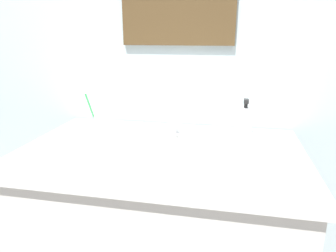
# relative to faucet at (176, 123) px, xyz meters

# --- Properties ---
(tiled_wall_back) EXTENTS (2.24, 0.04, 2.40)m
(tiled_wall_back) POSITION_rel_faucet_xyz_m (-0.03, 0.21, 0.30)
(tiled_wall_back) COLOR silver
(tiled_wall_back) RESTS_ON ground
(vanity_counter) EXTENTS (1.04, 0.66, 0.84)m
(vanity_counter) POSITION_rel_faucet_xyz_m (-0.03, -0.16, -0.47)
(vanity_counter) COLOR silver
(vanity_counter) RESTS_ON ground
(sink_basin) EXTENTS (0.40, 0.40, 0.12)m
(sink_basin) POSITION_rel_faucet_xyz_m (-0.00, -0.19, -0.10)
(sink_basin) COLOR white
(sink_basin) RESTS_ON vanity_counter
(faucet) EXTENTS (0.02, 0.14, 0.11)m
(faucet) POSITION_rel_faucet_xyz_m (0.00, 0.00, 0.00)
(faucet) COLOR silver
(faucet) RESTS_ON sink_basin
(toothbrush_cup) EXTENTS (0.08, 0.08, 0.09)m
(toothbrush_cup) POSITION_rel_faucet_xyz_m (-0.29, -0.06, -0.01)
(toothbrush_cup) COLOR white
(toothbrush_cup) RESTS_ON vanity_counter
(toothbrush_green) EXTENTS (0.06, 0.03, 0.20)m
(toothbrush_green) POSITION_rel_faucet_xyz_m (-0.33, -0.08, 0.06)
(toothbrush_green) COLOR green
(toothbrush_green) RESTS_ON toothbrush_cup
(toothbrush_white) EXTENTS (0.03, 0.04, 0.19)m
(toothbrush_white) POSITION_rel_faucet_xyz_m (-0.31, -0.04, 0.05)
(toothbrush_white) COLOR white
(toothbrush_white) RESTS_ON toothbrush_cup
(soap_dispenser) EXTENTS (0.06, 0.06, 0.15)m
(soap_dispenser) POSITION_rel_faucet_xyz_m (0.28, 0.08, 0.00)
(soap_dispenser) COLOR white
(soap_dispenser) RESTS_ON vanity_counter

